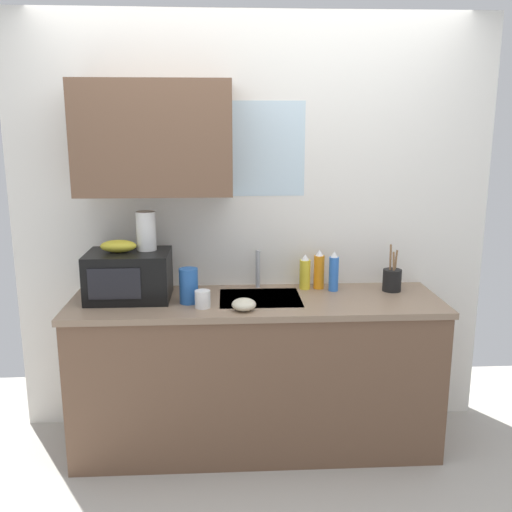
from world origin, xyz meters
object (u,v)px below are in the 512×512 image
dish_soap_bottle_orange (319,270)px  cereal_canister (189,286)px  dish_soap_bottle_yellow (305,273)px  paper_towel_roll (146,231)px  banana_bunch (118,246)px  mug_white (203,299)px  dish_soap_bottle_blue (334,272)px  microwave (129,276)px  utensil_crock (392,279)px  small_bowl (244,304)px

dish_soap_bottle_orange → cereal_canister: (-0.76, -0.25, -0.01)m
cereal_canister → dish_soap_bottle_yellow: bearing=19.6°
dish_soap_bottle_yellow → dish_soap_bottle_orange: dish_soap_bottle_orange is taller
paper_towel_roll → dish_soap_bottle_yellow: size_ratio=1.04×
banana_bunch → dish_soap_bottle_orange: banana_bunch is taller
mug_white → cereal_canister: bearing=131.3°
dish_soap_bottle_blue → mug_white: dish_soap_bottle_blue is taller
microwave → mug_white: (0.42, -0.19, -0.09)m
dish_soap_bottle_blue → banana_bunch: bearing=-175.7°
dish_soap_bottle_orange → utensil_crock: utensil_crock is taller
banana_bunch → utensil_crock: bearing=2.5°
dish_soap_bottle_orange → cereal_canister: size_ratio=1.21×
dish_soap_bottle_yellow → dish_soap_bottle_orange: size_ratio=0.90×
dish_soap_bottle_yellow → small_bowl: (-0.38, -0.39, -0.07)m
mug_white → small_bowl: 0.23m
microwave → dish_soap_bottle_blue: (1.18, 0.09, -0.02)m
paper_towel_roll → utensil_crock: (1.43, 0.02, -0.31)m
paper_towel_roll → small_bowl: paper_towel_roll is taller
utensil_crock → small_bowl: size_ratio=2.17×
dish_soap_bottle_yellow → utensil_crock: 0.52m
microwave → utensil_crock: (1.53, 0.07, -0.07)m
dish_soap_bottle_blue → small_bowl: dish_soap_bottle_blue is taller
microwave → paper_towel_roll: (0.10, 0.05, 0.24)m
cereal_canister → mug_white: cereal_canister is taller
dish_soap_bottle_orange → mug_white: 0.77m
microwave → dish_soap_bottle_blue: 1.19m
microwave → small_bowl: microwave is taller
dish_soap_bottle_orange → small_bowl: dish_soap_bottle_orange is taller
small_bowl → microwave: bearing=158.8°
microwave → dish_soap_bottle_yellow: (1.02, 0.14, -0.04)m
dish_soap_bottle_yellow → microwave: bearing=-172.0°
mug_white → small_bowl: size_ratio=0.73×
dish_soap_bottle_yellow → utensil_crock: size_ratio=0.75×
cereal_canister → mug_white: size_ratio=2.06×
cereal_canister → small_bowl: cereal_canister is taller
microwave → paper_towel_roll: paper_towel_roll is taller
dish_soap_bottle_orange → microwave: bearing=-172.3°
microwave → dish_soap_bottle_yellow: microwave is taller
utensil_crock → small_bowl: utensil_crock is taller
banana_bunch → dish_soap_bottle_yellow: banana_bunch is taller
dish_soap_bottle_blue → small_bowl: bearing=-147.8°
small_bowl → dish_soap_bottle_yellow: bearing=45.9°
dish_soap_bottle_yellow → cereal_canister: size_ratio=1.09×
dish_soap_bottle_yellow → dish_soap_bottle_orange: (0.09, 0.01, 0.01)m
microwave → small_bowl: size_ratio=3.54×
dish_soap_bottle_blue → mug_white: size_ratio=2.52×
microwave → utensil_crock: bearing=2.7°
dish_soap_bottle_orange → utensil_crock: size_ratio=0.84×
microwave → small_bowl: 0.69m
mug_white → small_bowl: bearing=-15.3°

